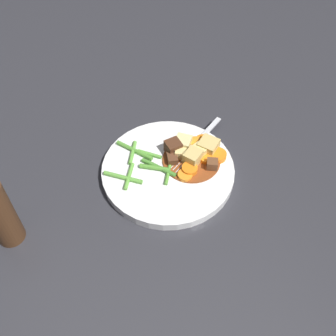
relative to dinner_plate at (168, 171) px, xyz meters
name	(u,v)px	position (x,y,z in m)	size (l,w,h in m)	color
ground_plane	(168,174)	(0.00, 0.00, -0.01)	(3.00, 3.00, 0.00)	#2D2D33
dinner_plate	(168,171)	(0.00, 0.00, 0.00)	(0.26, 0.26, 0.02)	white
stew_sauce	(191,160)	(0.05, 0.01, 0.01)	(0.11, 0.11, 0.00)	brown
carrot_slice_0	(192,148)	(0.05, 0.04, 0.01)	(0.04, 0.04, 0.01)	orange
carrot_slice_1	(203,142)	(0.08, 0.05, 0.02)	(0.03, 0.03, 0.01)	orange
carrot_slice_2	(217,155)	(0.10, 0.01, 0.01)	(0.04, 0.04, 0.01)	orange
carrot_slice_3	(207,157)	(0.08, 0.01, 0.01)	(0.04, 0.04, 0.01)	orange
carrot_slice_4	(185,175)	(0.03, -0.03, 0.01)	(0.03, 0.03, 0.01)	orange
carrot_slice_5	(195,143)	(0.06, 0.05, 0.02)	(0.03, 0.03, 0.01)	orange
carrot_slice_6	(190,169)	(0.04, -0.01, 0.02)	(0.03, 0.03, 0.01)	orange
potato_chunk_0	(181,153)	(0.03, 0.03, 0.02)	(0.02, 0.02, 0.02)	#E5CC7A
potato_chunk_1	(208,146)	(0.09, 0.03, 0.02)	(0.04, 0.04, 0.03)	#DBBC6B
potato_chunk_2	(193,158)	(0.05, 0.01, 0.02)	(0.03, 0.03, 0.03)	#DBBC6B
potato_chunk_3	(198,152)	(0.06, 0.02, 0.02)	(0.03, 0.03, 0.02)	#E5CC7A
potato_chunk_4	(183,144)	(0.04, 0.05, 0.02)	(0.03, 0.03, 0.03)	#EAD68C
meat_chunk_0	(173,147)	(0.02, 0.04, 0.02)	(0.03, 0.03, 0.03)	#4C2B19
meat_chunk_1	(212,165)	(0.08, -0.01, 0.02)	(0.02, 0.02, 0.02)	brown
meat_chunk_2	(172,159)	(0.01, 0.02, 0.02)	(0.03, 0.02, 0.02)	#56331E
green_bean_0	(155,169)	(-0.03, 0.00, 0.01)	(0.01, 0.01, 0.06)	#599E38
green_bean_1	(150,154)	(-0.03, 0.04, 0.01)	(0.01, 0.01, 0.05)	#66AD42
green_bean_2	(129,176)	(-0.08, -0.01, 0.01)	(0.01, 0.01, 0.06)	#66AD42
green_bean_3	(135,150)	(-0.06, 0.05, 0.01)	(0.01, 0.01, 0.08)	#599E38
green_bean_4	(133,153)	(-0.07, 0.04, 0.01)	(0.01, 0.01, 0.06)	#66AD42
green_bean_5	(168,171)	(0.00, -0.01, 0.01)	(0.01, 0.01, 0.07)	#599E38
green_bean_6	(123,177)	(-0.09, -0.02, 0.01)	(0.01, 0.01, 0.08)	#66AD42
green_bean_7	(159,168)	(-0.02, 0.00, 0.01)	(0.01, 0.01, 0.08)	#4C8E33
fork	(195,145)	(0.06, 0.05, 0.01)	(0.13, 0.14, 0.00)	silver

